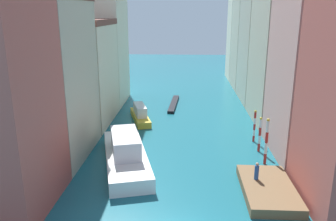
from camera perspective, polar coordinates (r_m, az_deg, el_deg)
name	(u,v)px	position (r m, az deg, el deg)	size (l,w,h in m)	color
ground_plane	(182,122)	(46.34, 2.42, -1.89)	(154.00, 154.00, 0.00)	#196070
building_left_1	(51,79)	(35.60, -19.06, 5.05)	(6.81, 10.98, 16.00)	#BCB299
building_left_2	(85,72)	(46.43, -13.74, 6.29)	(6.81, 11.44, 13.48)	beige
building_left_3	(103,41)	(56.14, -10.89, 11.42)	(6.81, 9.78, 19.99)	beige
building_right_1	(315,51)	(36.60, 23.36, 9.07)	(6.81, 10.36, 21.26)	tan
building_right_2	(283,49)	(47.45, 18.64, 9.75)	(6.81, 11.68, 19.45)	#BCB299
building_right_3	(264,35)	(58.43, 15.80, 12.00)	(6.81, 10.89, 21.45)	#BCB299
building_right_4	(252,31)	(68.93, 13.89, 12.76)	(6.81, 10.26, 21.65)	#BCB299
building_right_5	(244,31)	(77.94, 12.64, 12.78)	(6.81, 7.74, 20.60)	beige
waterfront_dock	(268,189)	(29.73, 16.37, -12.51)	(4.09, 7.45, 0.77)	brown
person_on_dock	(257,172)	(29.91, 14.61, -9.86)	(0.36, 0.36, 1.50)	#234C93
mooring_pole_0	(266,141)	(34.21, 16.14, -4.95)	(0.30, 0.30, 4.67)	red
mooring_pole_1	(260,134)	(37.28, 15.10, -3.82)	(0.29, 0.29, 3.82)	red
mooring_pole_2	(254,126)	(39.95, 14.27, -2.47)	(0.27, 0.27, 3.76)	red
vaporetto_white	(126,154)	(33.52, -7.09, -7.15)	(6.81, 12.97, 3.17)	white
gondola_black	(174,104)	(54.62, 0.95, 1.13)	(1.50, 10.11, 0.39)	black
motorboat_0	(140,114)	(46.84, -4.69, -0.66)	(3.86, 7.92, 2.18)	gold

